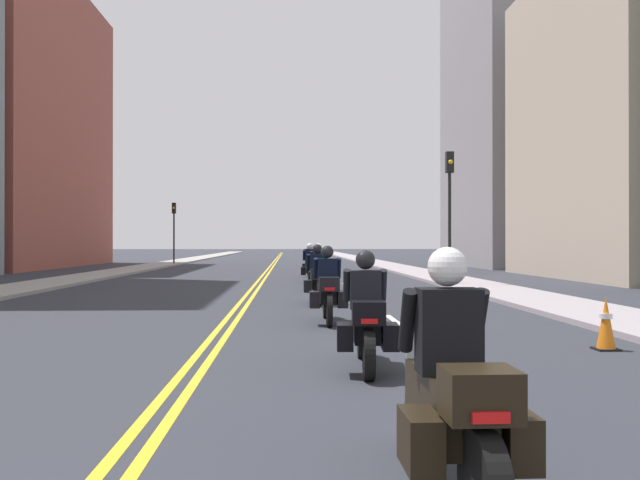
# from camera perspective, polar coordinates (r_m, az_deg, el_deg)

# --- Properties ---
(ground_plane) EXTENTS (264.00, 264.00, 0.00)m
(ground_plane) POSITION_cam_1_polar(r_m,az_deg,el_deg) (48.05, -4.11, -2.22)
(ground_plane) COLOR #2B2E36
(sidewalk_left) EXTENTS (2.45, 144.00, 0.12)m
(sidewalk_left) POSITION_cam_1_polar(r_m,az_deg,el_deg) (48.94, -13.71, -2.10)
(sidewalk_left) COLOR #999491
(sidewalk_left) RESTS_ON ground
(sidewalk_right) EXTENTS (2.45, 144.00, 0.12)m
(sidewalk_right) POSITION_cam_1_polar(r_m,az_deg,el_deg) (48.53, 5.57, -2.13)
(sidewalk_right) COLOR #9A8F96
(sidewalk_right) RESTS_ON ground
(centreline_yellow_inner) EXTENTS (0.12, 132.00, 0.01)m
(centreline_yellow_inner) POSITION_cam_1_polar(r_m,az_deg,el_deg) (48.05, -4.26, -2.21)
(centreline_yellow_inner) COLOR yellow
(centreline_yellow_inner) RESTS_ON ground
(centreline_yellow_outer) EXTENTS (0.12, 132.00, 0.01)m
(centreline_yellow_outer) POSITION_cam_1_polar(r_m,az_deg,el_deg) (48.05, -3.97, -2.21)
(centreline_yellow_outer) COLOR yellow
(centreline_yellow_outer) RESTS_ON ground
(lane_dashes_white) EXTENTS (0.14, 56.40, 0.01)m
(lane_dashes_white) POSITION_cam_1_polar(r_m,az_deg,el_deg) (29.14, 1.76, -3.49)
(lane_dashes_white) COLOR silver
(lane_dashes_white) RESTS_ON ground
(building_right_1) EXTENTS (6.56, 13.87, 14.86)m
(building_right_1) POSITION_cam_1_polar(r_m,az_deg,el_deg) (34.87, 24.27, 9.32)
(building_right_1) COLOR #B7A591
(building_right_1) RESTS_ON ground
(building_left_2) EXTENTS (6.77, 20.28, 19.69)m
(building_left_2) POSITION_cam_1_polar(r_m,az_deg,el_deg) (50.80, -23.85, 9.06)
(building_left_2) COLOR #984B3F
(building_left_2) RESTS_ON ground
(building_right_2) EXTENTS (8.55, 14.01, 31.85)m
(building_right_2) POSITION_cam_1_polar(r_m,az_deg,el_deg) (51.87, 16.74, 15.74)
(building_right_2) COLOR gray
(building_right_2) RESTS_ON ground
(motorcycle_0) EXTENTS (0.77, 2.28, 1.63)m
(motorcycle_0) POSITION_cam_1_polar(r_m,az_deg,el_deg) (4.48, 11.11, -13.13)
(motorcycle_0) COLOR black
(motorcycle_0) RESTS_ON ground
(motorcycle_1) EXTENTS (0.78, 2.19, 1.56)m
(motorcycle_1) POSITION_cam_1_polar(r_m,az_deg,el_deg) (8.78, 3.92, -6.91)
(motorcycle_1) COLOR black
(motorcycle_1) RESTS_ON ground
(motorcycle_2) EXTENTS (0.76, 2.29, 1.60)m
(motorcycle_2) POSITION_cam_1_polar(r_m,az_deg,el_deg) (13.81, 0.66, -4.33)
(motorcycle_2) COLOR black
(motorcycle_2) RESTS_ON ground
(motorcycle_3) EXTENTS (0.76, 2.16, 1.62)m
(motorcycle_3) POSITION_cam_1_polar(r_m,az_deg,el_deg) (18.07, -0.22, -3.38)
(motorcycle_3) COLOR black
(motorcycle_3) RESTS_ON ground
(motorcycle_4) EXTENTS (0.77, 2.24, 1.64)m
(motorcycle_4) POSITION_cam_1_polar(r_m,az_deg,el_deg) (23.33, -0.12, -2.67)
(motorcycle_4) COLOR black
(motorcycle_4) RESTS_ON ground
(motorcycle_5) EXTENTS (0.76, 2.22, 1.64)m
(motorcycle_5) POSITION_cam_1_polar(r_m,az_deg,el_deg) (27.88, -0.87, -2.27)
(motorcycle_5) COLOR black
(motorcycle_5) RESTS_ON ground
(motorcycle_6) EXTENTS (0.77, 2.16, 1.64)m
(motorcycle_6) POSITION_cam_1_polar(r_m,az_deg,el_deg) (32.95, -0.89, -1.99)
(motorcycle_6) COLOR black
(motorcycle_6) RESTS_ON ground
(traffic_cone_0) EXTENTS (0.35, 0.35, 0.83)m
(traffic_cone_0) POSITION_cam_1_polar(r_m,az_deg,el_deg) (11.29, 23.13, -6.53)
(traffic_cone_0) COLOR black
(traffic_cone_0) RESTS_ON ground
(traffic_light_near) EXTENTS (0.28, 0.38, 5.12)m
(traffic_light_near) POSITION_cam_1_polar(r_m,az_deg,el_deg) (25.99, 10.97, 3.85)
(traffic_light_near) COLOR black
(traffic_light_near) RESTS_ON ground
(traffic_light_far) EXTENTS (0.28, 0.38, 4.64)m
(traffic_light_far) POSITION_cam_1_polar(r_m,az_deg,el_deg) (51.02, -12.31, 1.51)
(traffic_light_far) COLOR black
(traffic_light_far) RESTS_ON ground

